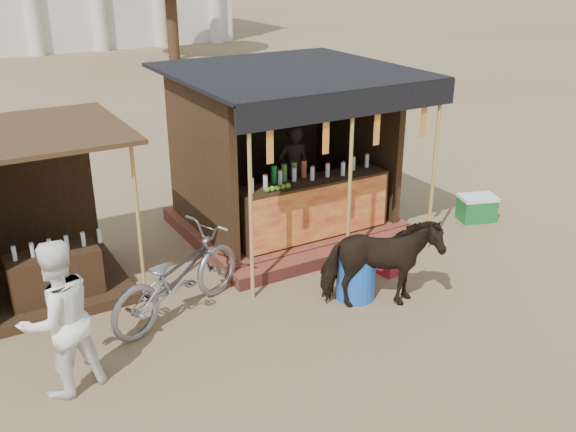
# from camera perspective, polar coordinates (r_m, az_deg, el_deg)

# --- Properties ---
(ground) EXTENTS (120.00, 120.00, 0.00)m
(ground) POSITION_cam_1_polar(r_m,az_deg,el_deg) (8.24, 5.69, -10.83)
(ground) COLOR #846B4C
(ground) RESTS_ON ground
(main_stall) EXTENTS (3.60, 3.61, 2.78)m
(main_stall) POSITION_cam_1_polar(r_m,az_deg,el_deg) (10.83, -0.03, 3.74)
(main_stall) COLOR brown
(main_stall) RESTS_ON ground
(secondary_stall) EXTENTS (2.40, 2.40, 2.38)m
(secondary_stall) POSITION_cam_1_polar(r_m,az_deg,el_deg) (9.54, -21.94, -1.78)
(secondary_stall) COLOR #352313
(secondary_stall) RESTS_ON ground
(cow) EXTENTS (1.70, 1.27, 1.31)m
(cow) POSITION_cam_1_polar(r_m,az_deg,el_deg) (8.65, 8.19, -4.22)
(cow) COLOR black
(cow) RESTS_ON ground
(motorbike) EXTENTS (2.33, 1.56, 1.16)m
(motorbike) POSITION_cam_1_polar(r_m,az_deg,el_deg) (8.54, -9.85, -5.28)
(motorbike) COLOR gray
(motorbike) RESTS_ON ground
(bystander) EXTENTS (1.03, 0.90, 1.79)m
(bystander) POSITION_cam_1_polar(r_m,az_deg,el_deg) (7.31, -19.73, -8.60)
(bystander) COLOR white
(bystander) RESTS_ON ground
(blue_barrel) EXTENTS (0.58, 0.58, 0.70)m
(blue_barrel) POSITION_cam_1_polar(r_m,az_deg,el_deg) (8.98, 6.04, -5.23)
(blue_barrel) COLOR blue
(blue_barrel) RESTS_ON ground
(red_crate) EXTENTS (0.46, 0.43, 0.31)m
(red_crate) POSITION_cam_1_polar(r_m,az_deg,el_deg) (9.84, 9.08, -4.06)
(red_crate) COLOR maroon
(red_crate) RESTS_ON ground
(cooler) EXTENTS (0.75, 0.62, 0.46)m
(cooler) POSITION_cam_1_polar(r_m,az_deg,el_deg) (12.01, 16.44, 0.69)
(cooler) COLOR #176B2C
(cooler) RESTS_ON ground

